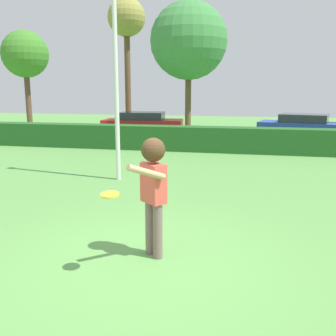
# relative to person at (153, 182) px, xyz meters

# --- Properties ---
(ground_plane) EXTENTS (60.00, 60.00, 0.00)m
(ground_plane) POSITION_rel_person_xyz_m (-0.10, -0.17, -1.15)
(ground_plane) COLOR #599347
(person) EXTENTS (0.46, 0.83, 1.79)m
(person) POSITION_rel_person_xyz_m (0.00, 0.00, 0.00)
(person) COLOR #7C5E5D
(person) RESTS_ON ground
(frisbee) EXTENTS (0.24, 0.24, 0.05)m
(frisbee) POSITION_rel_person_xyz_m (-0.39, -0.73, -0.02)
(frisbee) COLOR yellow
(lamppost) EXTENTS (0.24, 0.24, 6.71)m
(lamppost) POSITION_rel_person_xyz_m (-2.17, 4.58, 2.52)
(lamppost) COLOR silver
(lamppost) RESTS_ON ground
(hedge_row) EXTENTS (23.65, 0.90, 0.98)m
(hedge_row) POSITION_rel_person_xyz_m (-0.10, 9.95, -0.66)
(hedge_row) COLOR #215621
(hedge_row) RESTS_ON ground
(parked_car_red) EXTENTS (4.35, 2.14, 1.25)m
(parked_car_red) POSITION_rel_person_xyz_m (-4.30, 14.50, -0.47)
(parked_car_red) COLOR #B21E1E
(parked_car_red) RESTS_ON ground
(parked_car_blue) EXTENTS (4.48, 2.66, 1.25)m
(parked_car_blue) POSITION_rel_person_xyz_m (3.87, 14.52, -0.47)
(parked_car_blue) COLOR #263FA5
(parked_car_blue) RESTS_ON ground
(maple_tree) EXTENTS (3.02, 3.02, 6.18)m
(maple_tree) POSITION_rel_person_xyz_m (-13.26, 18.10, 3.46)
(maple_tree) COLOR brown
(maple_tree) RESTS_ON ground
(willow_tree) EXTENTS (3.75, 3.75, 6.62)m
(willow_tree) POSITION_rel_person_xyz_m (-1.78, 13.95, 3.58)
(willow_tree) COLOR brown
(willow_tree) RESTS_ON ground
(bare_elm_tree) EXTENTS (2.18, 2.18, 7.58)m
(bare_elm_tree) POSITION_rel_person_xyz_m (-5.92, 17.03, 5.11)
(bare_elm_tree) COLOR brown
(bare_elm_tree) RESTS_ON ground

